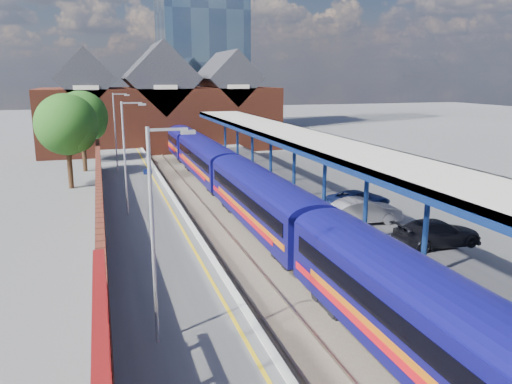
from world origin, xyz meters
TOP-DOWN VIEW (x-y plane):
  - ground at (0.00, 30.00)m, footprint 240.00×240.00m
  - ballast_bed at (0.00, 20.00)m, footprint 6.00×76.00m
  - rails at (0.00, 20.00)m, footprint 4.51×76.00m
  - left_platform at (-5.50, 20.00)m, footprint 5.00×76.00m
  - right_platform at (6.00, 20.00)m, footprint 6.00×76.00m
  - coping_left at (-3.15, 20.00)m, footprint 0.30×76.00m
  - coping_right at (3.15, 20.00)m, footprint 0.30×76.00m
  - yellow_line at (-3.75, 20.00)m, footprint 0.14×76.00m
  - train at (1.49, 27.48)m, footprint 2.88×65.91m
  - canopy at (5.48, 21.95)m, footprint 4.50×52.00m
  - lamp_post_b at (-6.36, 6.00)m, footprint 1.48×0.18m
  - lamp_post_c at (-6.36, 22.00)m, footprint 1.48×0.18m
  - lamp_post_d at (-6.36, 38.00)m, footprint 1.48×0.18m
  - platform_sign at (-5.00, 24.00)m, footprint 0.55×0.08m
  - brick_wall at (-8.10, 13.54)m, footprint 0.35×50.00m
  - station_building at (0.00, 58.00)m, footprint 30.00×12.12m
  - glass_tower at (10.00, 80.00)m, footprint 14.20×14.20m
  - tree_near at (-10.35, 35.91)m, footprint 5.20×5.20m
  - tree_far at (-9.35, 43.91)m, footprint 5.20×5.20m
  - parked_car_silver at (6.62, 16.04)m, footprint 4.55×1.84m
  - parked_car_dark at (8.21, 11.32)m, footprint 4.67×1.91m
  - parked_car_blue at (7.98, 19.10)m, footprint 4.56×2.49m

SIDE VIEW (x-z plane):
  - ground at x=0.00m, z-range 0.00..0.00m
  - ballast_bed at x=0.00m, z-range 0.00..0.06m
  - rails at x=0.00m, z-range 0.05..0.19m
  - left_platform at x=-5.50m, z-range 0.00..1.00m
  - right_platform at x=6.00m, z-range 0.00..1.00m
  - yellow_line at x=-3.75m, z-range 1.00..1.01m
  - coping_left at x=-3.15m, z-range 1.00..1.05m
  - coping_right at x=3.15m, z-range 1.00..1.05m
  - parked_car_blue at x=7.98m, z-range 1.00..2.21m
  - parked_car_dark at x=8.21m, z-range 1.00..2.35m
  - parked_car_silver at x=6.62m, z-range 1.00..2.47m
  - train at x=1.49m, z-range 0.40..3.85m
  - brick_wall at x=-8.10m, z-range 0.52..4.38m
  - platform_sign at x=-5.00m, z-range 1.44..3.94m
  - lamp_post_b at x=-6.36m, z-range 1.49..8.49m
  - lamp_post_c at x=-6.36m, z-range 1.49..8.49m
  - lamp_post_d at x=-6.36m, z-range 1.49..8.49m
  - canopy at x=5.48m, z-range 3.01..7.49m
  - tree_near at x=-10.35m, z-range 1.30..9.40m
  - tree_far at x=-9.35m, z-range 1.30..9.40m
  - station_building at x=0.00m, z-range -1.44..12.34m
  - glass_tower at x=10.00m, z-range 0.05..40.35m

